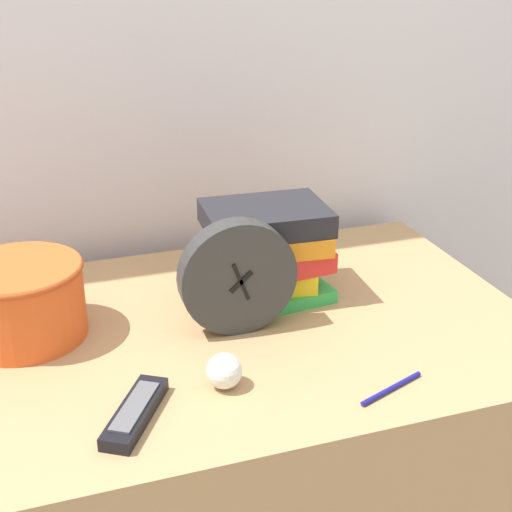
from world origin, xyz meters
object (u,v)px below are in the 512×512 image
at_px(book_stack, 269,250).
at_px(pen, 392,388).
at_px(tv_remote, 135,412).
at_px(basket, 22,298).
at_px(desk_clock, 238,277).
at_px(crumpled_paper_ball, 224,371).

bearing_deg(book_stack, pen, -78.48).
xyz_separation_m(book_stack, tv_remote, (-0.30, -0.30, -0.08)).
distance_m(book_stack, basket, 0.44).
bearing_deg(pen, book_stack, 101.52).
relative_size(book_stack, pen, 1.91).
height_order(desk_clock, basket, desk_clock).
distance_m(tv_remote, crumpled_paper_ball, 0.15).
height_order(basket, crumpled_paper_ball, basket).
height_order(desk_clock, pen, desk_clock).
bearing_deg(book_stack, crumpled_paper_ball, -121.60).
bearing_deg(pen, crumpled_paper_ball, 159.11).
bearing_deg(basket, tv_remote, -64.50).
xyz_separation_m(basket, pen, (0.51, -0.34, -0.07)).
height_order(desk_clock, book_stack, desk_clock).
relative_size(book_stack, crumpled_paper_ball, 4.22).
bearing_deg(basket, pen, -33.64).
distance_m(basket, tv_remote, 0.33).
xyz_separation_m(desk_clock, basket, (-0.35, 0.10, -0.03)).
height_order(crumpled_paper_ball, pen, crumpled_paper_ball).
bearing_deg(tv_remote, basket, 115.50).
bearing_deg(crumpled_paper_ball, tv_remote, -165.57).
distance_m(book_stack, pen, 0.37).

